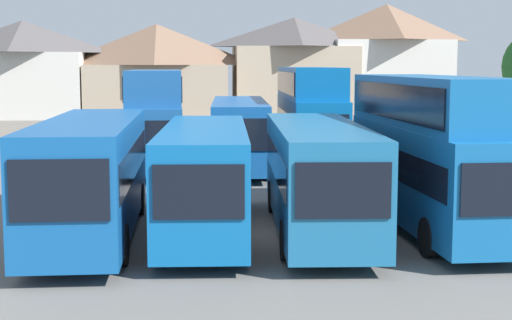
# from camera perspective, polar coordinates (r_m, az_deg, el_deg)

# --- Properties ---
(ground) EXTENTS (140.00, 140.00, 0.00)m
(ground) POSITION_cam_1_polar(r_m,az_deg,el_deg) (41.85, -1.80, -0.15)
(ground) COLOR slate
(depot_boundary_wall) EXTENTS (56.00, 0.50, 1.80)m
(depot_boundary_wall) POSITION_cam_1_polar(r_m,az_deg,el_deg) (48.74, -2.28, 1.92)
(depot_boundary_wall) COLOR gray
(depot_boundary_wall) RESTS_ON ground
(bus_1) EXTENTS (2.70, 11.36, 3.56)m
(bus_1) POSITION_cam_1_polar(r_m,az_deg,el_deg) (23.90, -11.93, -0.77)
(bus_1) COLOR #125399
(bus_1) RESTS_ON ground
(bus_2) EXTENTS (3.02, 10.87, 3.30)m
(bus_2) POSITION_cam_1_polar(r_m,az_deg,el_deg) (23.94, -3.74, -0.95)
(bus_2) COLOR #0F5EA5
(bus_2) RESTS_ON ground
(bus_3) EXTENTS (3.22, 11.32, 3.36)m
(bus_3) POSITION_cam_1_polar(r_m,az_deg,el_deg) (24.14, 4.50, -0.81)
(bus_3) COLOR #1C6395
(bus_3) RESTS_ON ground
(bus_4) EXTENTS (2.79, 10.96, 4.82)m
(bus_4) POSITION_cam_1_polar(r_m,az_deg,el_deg) (24.99, 12.72, 1.14)
(bus_4) COLOR #135C9D
(bus_4) RESTS_ON ground
(bus_5) EXTENTS (2.79, 10.31, 4.92)m
(bus_5) POSITION_cam_1_polar(r_m,az_deg,el_deg) (38.64, -7.38, 3.33)
(bus_5) COLOR #1C5595
(bus_5) RESTS_ON ground
(bus_6) EXTENTS (3.19, 11.80, 3.41)m
(bus_6) POSITION_cam_1_polar(r_m,az_deg,el_deg) (38.76, -1.21, 2.18)
(bus_6) COLOR #1657A3
(bus_6) RESTS_ON ground
(bus_7) EXTENTS (2.92, 11.15, 5.04)m
(bus_7) POSITION_cam_1_polar(r_m,az_deg,el_deg) (39.45, 3.93, 3.55)
(bus_7) COLOR #0B599E
(bus_7) RESTS_ON ground
(house_terrace_left) EXTENTS (9.11, 7.12, 8.28)m
(house_terrace_left) POSITION_cam_1_polar(r_m,az_deg,el_deg) (58.40, -16.54, 5.74)
(house_terrace_left) COLOR silver
(house_terrace_left) RESTS_ON ground
(house_terrace_centre) EXTENTS (10.43, 7.56, 8.09)m
(house_terrace_centre) POSITION_cam_1_polar(r_m,az_deg,el_deg) (57.55, -7.21, 5.87)
(house_terrace_centre) COLOR tan
(house_terrace_centre) RESTS_ON ground
(house_terrace_right) EXTENTS (9.36, 6.31, 8.65)m
(house_terrace_right) POSITION_cam_1_polar(r_m,az_deg,el_deg) (58.73, 2.80, 6.20)
(house_terrace_right) COLOR tan
(house_terrace_right) RESTS_ON ground
(house_terrace_far_right) EXTENTS (9.17, 7.22, 9.71)m
(house_terrace_far_right) POSITION_cam_1_polar(r_m,az_deg,el_deg) (60.65, 9.43, 6.66)
(house_terrace_far_right) COLOR silver
(house_terrace_far_right) RESTS_ON ground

